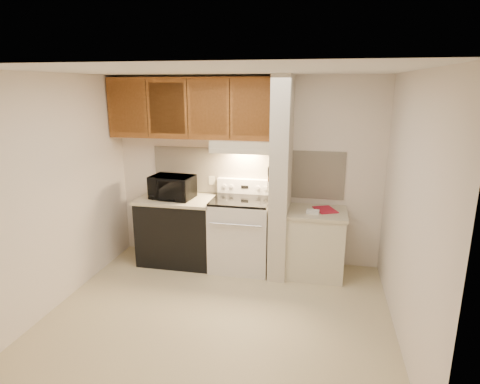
# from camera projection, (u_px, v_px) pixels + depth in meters

# --- Properties ---
(floor) EXTENTS (3.60, 3.60, 0.00)m
(floor) POSITION_uv_depth(u_px,v_px,m) (220.00, 312.00, 4.32)
(floor) COLOR beige
(floor) RESTS_ON ground
(ceiling) EXTENTS (3.60, 3.60, 0.00)m
(ceiling) POSITION_uv_depth(u_px,v_px,m) (216.00, 71.00, 3.67)
(ceiling) COLOR white
(ceiling) RESTS_ON wall_back
(wall_back) EXTENTS (3.60, 2.50, 0.02)m
(wall_back) POSITION_uv_depth(u_px,v_px,m) (246.00, 171.00, 5.42)
(wall_back) COLOR white
(wall_back) RESTS_ON floor
(wall_left) EXTENTS (0.02, 3.00, 2.50)m
(wall_left) POSITION_uv_depth(u_px,v_px,m) (58.00, 192.00, 4.35)
(wall_left) COLOR white
(wall_left) RESTS_ON floor
(wall_right) EXTENTS (0.02, 3.00, 2.50)m
(wall_right) POSITION_uv_depth(u_px,v_px,m) (409.00, 212.00, 3.64)
(wall_right) COLOR white
(wall_right) RESTS_ON floor
(backsplash) EXTENTS (2.60, 0.02, 0.63)m
(backsplash) POSITION_uv_depth(u_px,v_px,m) (246.00, 172.00, 5.41)
(backsplash) COLOR #F4E5CB
(backsplash) RESTS_ON wall_back
(range_body) EXTENTS (0.76, 0.65, 0.92)m
(range_body) POSITION_uv_depth(u_px,v_px,m) (241.00, 235.00, 5.29)
(range_body) COLOR silver
(range_body) RESTS_ON floor
(oven_window) EXTENTS (0.50, 0.01, 0.30)m
(oven_window) POSITION_uv_depth(u_px,v_px,m) (236.00, 241.00, 4.98)
(oven_window) COLOR black
(oven_window) RESTS_ON range_body
(oven_handle) EXTENTS (0.65, 0.02, 0.02)m
(oven_handle) POSITION_uv_depth(u_px,v_px,m) (235.00, 225.00, 4.89)
(oven_handle) COLOR silver
(oven_handle) RESTS_ON range_body
(cooktop) EXTENTS (0.74, 0.64, 0.03)m
(cooktop) POSITION_uv_depth(u_px,v_px,m) (241.00, 200.00, 5.17)
(cooktop) COLOR black
(cooktop) RESTS_ON range_body
(range_backguard) EXTENTS (0.76, 0.08, 0.20)m
(range_backguard) POSITION_uv_depth(u_px,v_px,m) (245.00, 186.00, 5.41)
(range_backguard) COLOR silver
(range_backguard) RESTS_ON range_body
(range_display) EXTENTS (0.10, 0.01, 0.04)m
(range_display) POSITION_uv_depth(u_px,v_px,m) (245.00, 187.00, 5.37)
(range_display) COLOR black
(range_display) RESTS_ON range_backguard
(range_knob_left_outer) EXTENTS (0.05, 0.02, 0.05)m
(range_knob_left_outer) POSITION_uv_depth(u_px,v_px,m) (224.00, 186.00, 5.42)
(range_knob_left_outer) COLOR silver
(range_knob_left_outer) RESTS_ON range_backguard
(range_knob_left_inner) EXTENTS (0.05, 0.02, 0.05)m
(range_knob_left_inner) POSITION_uv_depth(u_px,v_px,m) (232.00, 186.00, 5.40)
(range_knob_left_inner) COLOR silver
(range_knob_left_inner) RESTS_ON range_backguard
(range_knob_right_inner) EXTENTS (0.05, 0.02, 0.05)m
(range_knob_right_inner) POSITION_uv_depth(u_px,v_px,m) (258.00, 188.00, 5.33)
(range_knob_right_inner) COLOR silver
(range_knob_right_inner) RESTS_ON range_backguard
(range_knob_right_outer) EXTENTS (0.05, 0.02, 0.05)m
(range_knob_right_outer) POSITION_uv_depth(u_px,v_px,m) (265.00, 188.00, 5.31)
(range_knob_right_outer) COLOR silver
(range_knob_right_outer) RESTS_ON range_backguard
(dishwasher_front) EXTENTS (1.00, 0.63, 0.87)m
(dishwasher_front) POSITION_uv_depth(u_px,v_px,m) (178.00, 231.00, 5.48)
(dishwasher_front) COLOR black
(dishwasher_front) RESTS_ON floor
(left_countertop) EXTENTS (1.04, 0.67, 0.04)m
(left_countertop) POSITION_uv_depth(u_px,v_px,m) (177.00, 199.00, 5.36)
(left_countertop) COLOR beige
(left_countertop) RESTS_ON dishwasher_front
(spoon_rest) EXTENTS (0.23, 0.14, 0.01)m
(spoon_rest) POSITION_uv_depth(u_px,v_px,m) (174.00, 198.00, 5.34)
(spoon_rest) COLOR black
(spoon_rest) RESTS_ON left_countertop
(teal_jar) EXTENTS (0.10, 0.10, 0.09)m
(teal_jar) POSITION_uv_depth(u_px,v_px,m) (186.00, 191.00, 5.55)
(teal_jar) COLOR #1C5A53
(teal_jar) RESTS_ON left_countertop
(outlet) EXTENTS (0.08, 0.01, 0.12)m
(outlet) POSITION_uv_depth(u_px,v_px,m) (212.00, 180.00, 5.52)
(outlet) COLOR beige
(outlet) RESTS_ON backsplash
(microwave) EXTENTS (0.59, 0.43, 0.31)m
(microwave) POSITION_uv_depth(u_px,v_px,m) (172.00, 187.00, 5.31)
(microwave) COLOR black
(microwave) RESTS_ON left_countertop
(partition_pillar) EXTENTS (0.22, 0.70, 2.50)m
(partition_pillar) POSITION_uv_depth(u_px,v_px,m) (281.00, 178.00, 4.98)
(partition_pillar) COLOR beige
(partition_pillar) RESTS_ON floor
(pillar_trim) EXTENTS (0.01, 0.70, 0.04)m
(pillar_trim) POSITION_uv_depth(u_px,v_px,m) (272.00, 174.00, 4.99)
(pillar_trim) COLOR brown
(pillar_trim) RESTS_ON partition_pillar
(knife_strip) EXTENTS (0.02, 0.42, 0.04)m
(knife_strip) POSITION_uv_depth(u_px,v_px,m) (271.00, 173.00, 4.94)
(knife_strip) COLOR black
(knife_strip) RESTS_ON partition_pillar
(knife_blade_a) EXTENTS (0.01, 0.03, 0.16)m
(knife_blade_a) POSITION_uv_depth(u_px,v_px,m) (268.00, 184.00, 4.81)
(knife_blade_a) COLOR silver
(knife_blade_a) RESTS_ON knife_strip
(knife_handle_a) EXTENTS (0.02, 0.02, 0.10)m
(knife_handle_a) POSITION_uv_depth(u_px,v_px,m) (268.00, 172.00, 4.80)
(knife_handle_a) COLOR black
(knife_handle_a) RESTS_ON knife_strip
(knife_blade_b) EXTENTS (0.01, 0.04, 0.18)m
(knife_blade_b) POSITION_uv_depth(u_px,v_px,m) (269.00, 183.00, 4.90)
(knife_blade_b) COLOR silver
(knife_blade_b) RESTS_ON knife_strip
(knife_handle_b) EXTENTS (0.02, 0.02, 0.10)m
(knife_handle_b) POSITION_uv_depth(u_px,v_px,m) (269.00, 170.00, 4.85)
(knife_handle_b) COLOR black
(knife_handle_b) RESTS_ON knife_strip
(knife_blade_c) EXTENTS (0.01, 0.04, 0.20)m
(knife_blade_c) POSITION_uv_depth(u_px,v_px,m) (270.00, 182.00, 4.98)
(knife_blade_c) COLOR silver
(knife_blade_c) RESTS_ON knife_strip
(knife_handle_c) EXTENTS (0.02, 0.02, 0.10)m
(knife_handle_c) POSITION_uv_depth(u_px,v_px,m) (270.00, 169.00, 4.93)
(knife_handle_c) COLOR black
(knife_handle_c) RESTS_ON knife_strip
(knife_blade_d) EXTENTS (0.01, 0.04, 0.16)m
(knife_blade_d) POSITION_uv_depth(u_px,v_px,m) (271.00, 180.00, 5.04)
(knife_blade_d) COLOR silver
(knife_blade_d) RESTS_ON knife_strip
(knife_handle_d) EXTENTS (0.02, 0.02, 0.10)m
(knife_handle_d) POSITION_uv_depth(u_px,v_px,m) (271.00, 168.00, 5.00)
(knife_handle_d) COLOR black
(knife_handle_d) RESTS_ON knife_strip
(knife_blade_e) EXTENTS (0.01, 0.04, 0.18)m
(knife_blade_e) POSITION_uv_depth(u_px,v_px,m) (271.00, 179.00, 5.12)
(knife_blade_e) COLOR silver
(knife_blade_e) RESTS_ON knife_strip
(knife_handle_e) EXTENTS (0.02, 0.02, 0.10)m
(knife_handle_e) POSITION_uv_depth(u_px,v_px,m) (272.00, 166.00, 5.09)
(knife_handle_e) COLOR black
(knife_handle_e) RESTS_ON knife_strip
(oven_mitt) EXTENTS (0.03, 0.11, 0.26)m
(oven_mitt) POSITION_uv_depth(u_px,v_px,m) (272.00, 177.00, 5.18)
(oven_mitt) COLOR gray
(oven_mitt) RESTS_ON partition_pillar
(right_cab_base) EXTENTS (0.70, 0.60, 0.81)m
(right_cab_base) POSITION_uv_depth(u_px,v_px,m) (315.00, 244.00, 5.11)
(right_cab_base) COLOR beige
(right_cab_base) RESTS_ON floor
(right_countertop) EXTENTS (0.74, 0.64, 0.04)m
(right_countertop) POSITION_uv_depth(u_px,v_px,m) (317.00, 213.00, 5.00)
(right_countertop) COLOR beige
(right_countertop) RESTS_ON right_cab_base
(red_folder) EXTENTS (0.34, 0.38, 0.01)m
(red_folder) POSITION_uv_depth(u_px,v_px,m) (325.00, 210.00, 5.04)
(red_folder) COLOR #AC172C
(red_folder) RESTS_ON right_countertop
(white_box) EXTENTS (0.16, 0.11, 0.04)m
(white_box) POSITION_uv_depth(u_px,v_px,m) (313.00, 212.00, 4.91)
(white_box) COLOR white
(white_box) RESTS_ON right_countertop
(range_hood) EXTENTS (0.78, 0.44, 0.15)m
(range_hood) POSITION_uv_depth(u_px,v_px,m) (243.00, 146.00, 5.11)
(range_hood) COLOR beige
(range_hood) RESTS_ON upper_cabinets
(hood_lip) EXTENTS (0.78, 0.04, 0.06)m
(hood_lip) POSITION_uv_depth(u_px,v_px,m) (240.00, 152.00, 4.92)
(hood_lip) COLOR beige
(hood_lip) RESTS_ON range_hood
(upper_cabinets) EXTENTS (2.18, 0.33, 0.77)m
(upper_cabinets) POSITION_uv_depth(u_px,v_px,m) (191.00, 108.00, 5.17)
(upper_cabinets) COLOR brown
(upper_cabinets) RESTS_ON wall_back
(cab_door_a) EXTENTS (0.46, 0.01, 0.63)m
(cab_door_a) POSITION_uv_depth(u_px,v_px,m) (127.00, 108.00, 5.18)
(cab_door_a) COLOR brown
(cab_door_a) RESTS_ON upper_cabinets
(cab_gap_a) EXTENTS (0.01, 0.01, 0.73)m
(cab_gap_a) POSITION_uv_depth(u_px,v_px,m) (147.00, 108.00, 5.12)
(cab_gap_a) COLOR black
(cab_gap_a) RESTS_ON upper_cabinets
(cab_door_b) EXTENTS (0.46, 0.01, 0.63)m
(cab_door_b) POSITION_uv_depth(u_px,v_px,m) (167.00, 108.00, 5.07)
(cab_door_b) COLOR brown
(cab_door_b) RESTS_ON upper_cabinets
(cab_gap_b) EXTENTS (0.01, 0.01, 0.73)m
(cab_gap_b) POSITION_uv_depth(u_px,v_px,m) (187.00, 109.00, 5.02)
(cab_gap_b) COLOR black
(cab_gap_b) RESTS_ON upper_cabinets
(cab_door_c) EXTENTS (0.46, 0.01, 0.63)m
(cab_door_c) POSITION_uv_depth(u_px,v_px,m) (208.00, 109.00, 4.97)
(cab_door_c) COLOR brown
(cab_door_c) RESTS_ON upper_cabinets
(cab_gap_c) EXTENTS (0.01, 0.01, 0.73)m
(cab_gap_c) POSITION_uv_depth(u_px,v_px,m) (230.00, 109.00, 4.91)
(cab_gap_c) COLOR black
(cab_gap_c) RESTS_ON upper_cabinets
(cab_door_d) EXTENTS (0.46, 0.01, 0.63)m
(cab_door_d) POSITION_uv_depth(u_px,v_px,m) (252.00, 109.00, 4.86)
(cab_door_d) COLOR brown
(cab_door_d) RESTS_ON upper_cabinets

